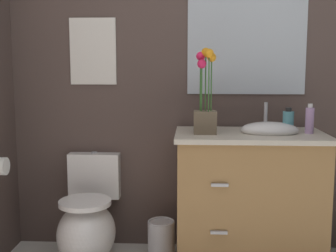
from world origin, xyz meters
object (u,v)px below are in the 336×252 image
at_px(vanity_cabinet, 249,198).
at_px(flower_vase, 205,106).
at_px(trash_bin, 161,240).
at_px(wall_mirror, 247,42).
at_px(lotion_bottle, 288,121).
at_px(toilet, 88,224).
at_px(soap_bottle, 310,120).
at_px(wall_poster, 93,51).

distance_m(vanity_cabinet, flower_vase, 0.66).
xyz_separation_m(trash_bin, wall_mirror, (0.57, 0.25, 1.31)).
relative_size(lotion_bottle, wall_mirror, 0.20).
distance_m(vanity_cabinet, wall_mirror, 1.04).
xyz_separation_m(toilet, wall_mirror, (1.06, 0.27, 1.21)).
bearing_deg(wall_mirror, flower_vase, -130.72).
height_order(vanity_cabinet, trash_bin, vanity_cabinet).
distance_m(soap_bottle, wall_mirror, 0.68).
distance_m(toilet, flower_vase, 1.11).
height_order(vanity_cabinet, flower_vase, flower_vase).
distance_m(flower_vase, lotion_bottle, 0.54).
height_order(toilet, wall_mirror, wall_mirror).
relative_size(soap_bottle, wall_mirror, 0.23).
relative_size(flower_vase, lotion_bottle, 3.31).
bearing_deg(flower_vase, trash_bin, 163.76).
relative_size(vanity_cabinet, wall_poster, 2.31).
bearing_deg(trash_bin, wall_mirror, 23.74).
bearing_deg(soap_bottle, trash_bin, 176.98).
bearing_deg(wall_poster, soap_bottle, -11.87).
xyz_separation_m(lotion_bottle, wall_poster, (-1.29, 0.27, 0.44)).
bearing_deg(flower_vase, soap_bottle, 2.91).
distance_m(lotion_bottle, trash_bin, 1.14).
distance_m(soap_bottle, lotion_bottle, 0.13).
height_order(flower_vase, wall_mirror, wall_mirror).
relative_size(lotion_bottle, wall_poster, 0.35).
xyz_separation_m(toilet, wall_poster, (0.00, 0.27, 1.15)).
bearing_deg(lotion_bottle, trash_bin, 178.22).
xyz_separation_m(toilet, lotion_bottle, (1.29, -0.01, 0.70)).
bearing_deg(vanity_cabinet, trash_bin, 175.50).
height_order(soap_bottle, trash_bin, soap_bottle).
bearing_deg(toilet, trash_bin, 2.15).
height_order(vanity_cabinet, wall_poster, wall_poster).
relative_size(toilet, vanity_cabinet, 0.65).
xyz_separation_m(trash_bin, wall_poster, (-0.49, 0.25, 1.26)).
bearing_deg(lotion_bottle, toilet, 179.71).
xyz_separation_m(flower_vase, trash_bin, (-0.28, 0.08, -0.91)).
xyz_separation_m(toilet, flower_vase, (0.77, -0.06, 0.80)).
relative_size(flower_vase, wall_mirror, 0.66).
relative_size(flower_vase, trash_bin, 1.94).
distance_m(lotion_bottle, wall_poster, 1.40).
xyz_separation_m(soap_bottle, wall_poster, (-1.42, 0.30, 0.43)).
distance_m(flower_vase, trash_bin, 0.96).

